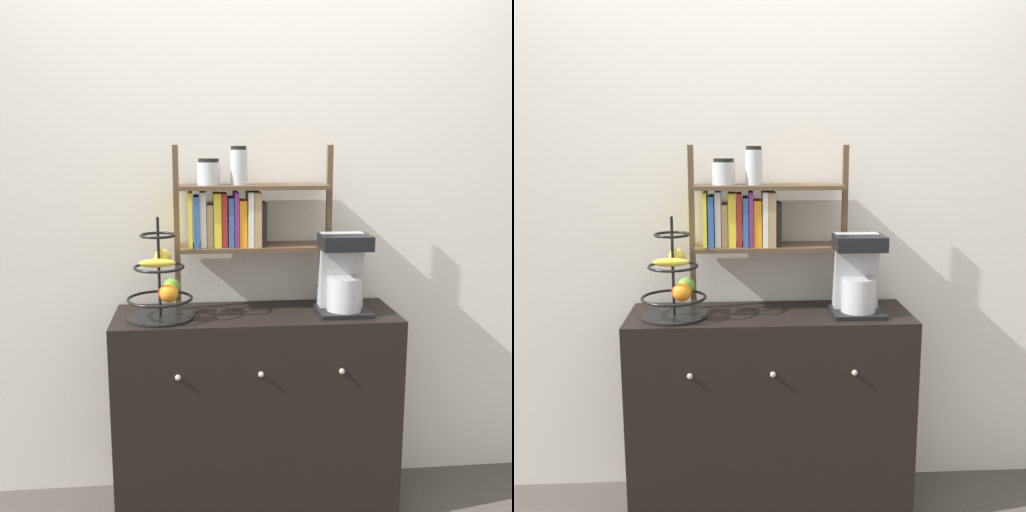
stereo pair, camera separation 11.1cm
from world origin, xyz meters
The scene contains 5 objects.
wall_back centered at (0.00, 0.44, 1.30)m, with size 7.00×0.05×2.60m, color silver.
sideboard centered at (0.00, 0.20, 0.45)m, with size 1.21×0.42×0.90m.
coffee_maker centered at (0.37, 0.18, 1.07)m, with size 0.22×0.21×0.34m.
fruit_stand centered at (-0.39, 0.15, 1.04)m, with size 0.27×0.27×0.42m.
shelf_hutch centered at (-0.08, 0.30, 1.32)m, with size 0.69×0.20×0.71m.
Camera 1 is at (-0.25, -2.27, 1.61)m, focal length 42.00 mm.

